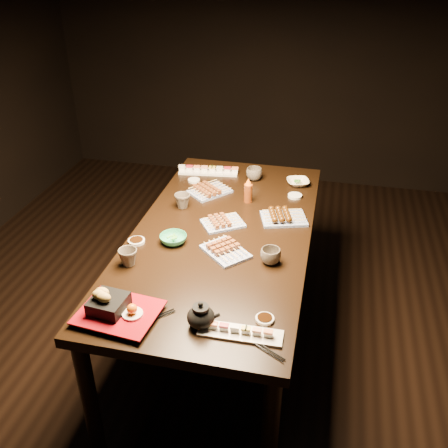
{
  "coord_description": "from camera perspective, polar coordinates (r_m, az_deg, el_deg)",
  "views": [
    {
      "loc": [
        0.56,
        -1.98,
        2.09
      ],
      "look_at": [
        0.07,
        0.2,
        0.77
      ],
      "focal_mm": 40.0,
      "sensor_mm": 36.0,
      "label": 1
    }
  ],
  "objects": [
    {
      "name": "teacup_far_right",
      "position": [
        3.11,
        3.46,
        5.72
      ],
      "size": [
        0.11,
        0.11,
        0.08
      ],
      "primitive_type": "imported",
      "rotation": [
        0.0,
        0.0,
        0.09
      ],
      "color": "#52493E",
      "rests_on": "dining_table"
    },
    {
      "name": "tsukune_plate",
      "position": [
        2.68,
        6.86,
        1.02
      ],
      "size": [
        0.28,
        0.23,
        0.06
      ],
      "primitive_type": null,
      "rotation": [
        0.0,
        0.0,
        0.3
      ],
      "color": "#828EB6",
      "rests_on": "dining_table"
    },
    {
      "name": "yakitori_plate_center",
      "position": [
        2.62,
        -0.12,
        0.45
      ],
      "size": [
        0.26,
        0.24,
        0.05
      ],
      "primitive_type": null,
      "rotation": [
        0.0,
        0.0,
        0.59
      ],
      "color": "#828EB6",
      "rests_on": "dining_table"
    },
    {
      "name": "chopsticks_se",
      "position": [
        1.92,
        4.04,
        -13.67
      ],
      "size": [
        0.21,
        0.13,
        0.01
      ],
      "primitive_type": null,
      "rotation": [
        0.0,
        0.0,
        -0.52
      ],
      "color": "black",
      "rests_on": "dining_table"
    },
    {
      "name": "sauce_dish_se",
      "position": [
        2.03,
        4.67,
        -10.76
      ],
      "size": [
        0.1,
        0.1,
        0.01
      ],
      "primitive_type": "cylinder",
      "rotation": [
        0.0,
        0.0,
        0.4
      ],
      "color": "white",
      "rests_on": "dining_table"
    },
    {
      "name": "teacup_far_left",
      "position": [
        2.79,
        -4.77,
        2.64
      ],
      "size": [
        0.1,
        0.1,
        0.08
      ],
      "primitive_type": "imported",
      "rotation": [
        0.0,
        0.0,
        -0.13
      ],
      "color": "#52493E",
      "rests_on": "dining_table"
    },
    {
      "name": "edamame_bowl_green",
      "position": [
        2.49,
        -5.81,
        -1.72
      ],
      "size": [
        0.16,
        0.16,
        0.04
      ],
      "primitive_type": "imported",
      "rotation": [
        0.0,
        0.0,
        0.21
      ],
      "color": "#34A06B",
      "rests_on": "dining_table"
    },
    {
      "name": "sauce_dish_nw",
      "position": [
        3.11,
        -3.46,
        5.01
      ],
      "size": [
        0.09,
        0.09,
        0.01
      ],
      "primitive_type": "cylinder",
      "rotation": [
        0.0,
        0.0,
        0.17
      ],
      "color": "white",
      "rests_on": "dining_table"
    },
    {
      "name": "dining_table",
      "position": [
        2.78,
        -0.23,
        -7.54
      ],
      "size": [
        0.9,
        1.8,
        0.75
      ],
      "primitive_type": "cube",
      "rotation": [
        0.0,
        0.0,
        0.0
      ],
      "color": "black",
      "rests_on": "ground"
    },
    {
      "name": "teapot",
      "position": [
        1.97,
        -2.67,
        -10.29
      ],
      "size": [
        0.15,
        0.15,
        0.11
      ],
      "primitive_type": null,
      "rotation": [
        0.0,
        0.0,
        0.14
      ],
      "color": "black",
      "rests_on": "dining_table"
    },
    {
      "name": "teacup_mid_right",
      "position": [
        2.33,
        5.34,
        -3.67
      ],
      "size": [
        0.12,
        0.12,
        0.07
      ],
      "primitive_type": "imported",
      "rotation": [
        0.0,
        0.0,
        -0.36
      ],
      "color": "#52493E",
      "rests_on": "dining_table"
    },
    {
      "name": "ground",
      "position": [
        2.93,
        -2.2,
        -14.96
      ],
      "size": [
        5.0,
        5.0,
        0.0
      ],
      "primitive_type": "plane",
      "color": "black",
      "rests_on": "ground"
    },
    {
      "name": "yakitori_plate_right",
      "position": [
        2.39,
        0.17,
        -2.76
      ],
      "size": [
        0.27,
        0.27,
        0.06
      ],
      "primitive_type": null,
      "rotation": [
        0.0,
        0.0,
        -0.75
      ],
      "color": "#828EB6",
      "rests_on": "dining_table"
    },
    {
      "name": "sushi_platter_far",
      "position": [
        3.21,
        -1.8,
        6.26
      ],
      "size": [
        0.38,
        0.15,
        0.05
      ],
      "primitive_type": null,
      "rotation": [
        0.0,
        0.0,
        3.27
      ],
      "color": "white",
      "rests_on": "dining_table"
    },
    {
      "name": "tempura_tray",
      "position": [
        2.05,
        -12.05,
        -9.06
      ],
      "size": [
        0.34,
        0.28,
        0.12
      ],
      "primitive_type": null,
      "rotation": [
        0.0,
        0.0,
        -0.1
      ],
      "color": "black",
      "rests_on": "dining_table"
    },
    {
      "name": "chopsticks_near",
      "position": [
        2.04,
        -8.66,
        -10.84
      ],
      "size": [
        0.18,
        0.18,
        0.01
      ],
      "primitive_type": null,
      "rotation": [
        0.0,
        0.0,
        0.79
      ],
      "color": "black",
      "rests_on": "dining_table"
    },
    {
      "name": "sauce_dish_east",
      "position": [
        2.94,
        8.11,
        3.2
      ],
      "size": [
        0.11,
        0.11,
        0.01
      ],
      "primitive_type": "cylinder",
      "rotation": [
        0.0,
        0.0,
        0.4
      ],
      "color": "white",
      "rests_on": "dining_table"
    },
    {
      "name": "condiment_bottle",
      "position": [
        2.83,
        2.78,
        3.88
      ],
      "size": [
        0.06,
        0.06,
        0.15
      ],
      "primitive_type": "cylinder",
      "rotation": [
        0.0,
        0.0,
        -0.4
      ],
      "color": "#6B2D0E",
      "rests_on": "dining_table"
    },
    {
      "name": "sushi_platter_near",
      "position": [
        1.95,
        1.89,
        -12.06
      ],
      "size": [
        0.33,
        0.1,
        0.04
      ],
      "primitive_type": null,
      "rotation": [
        0.0,
        0.0,
        0.02
      ],
      "color": "white",
      "rests_on": "dining_table"
    },
    {
      "name": "yakitori_plate_left",
      "position": [
        2.95,
        -1.66,
        4.1
      ],
      "size": [
        0.27,
        0.28,
        0.06
      ],
      "primitive_type": null,
      "rotation": [
        0.0,
        0.0,
        0.87
      ],
      "color": "#828EB6",
      "rests_on": "dining_table"
    },
    {
      "name": "sauce_dish_west",
      "position": [
        2.52,
        -9.97,
        -1.94
      ],
      "size": [
        0.1,
        0.1,
        0.01
      ],
      "primitive_type": "cylinder",
      "rotation": [
        0.0,
        0.0,
        -0.25
      ],
      "color": "white",
      "rests_on": "dining_table"
    },
    {
      "name": "edamame_bowl_cream",
      "position": [
        3.09,
        8.44,
        4.74
      ],
      "size": [
        0.17,
        0.17,
        0.03
      ],
      "primitive_type": "imported",
      "rotation": [
        0.0,
        0.0,
        0.29
      ],
      "color": "#F9EBCB",
      "rests_on": "dining_table"
    },
    {
      "name": "teacup_near_left",
      "position": [
        2.34,
        -10.89,
        -3.75
      ],
      "size": [
        0.11,
        0.11,
        0.08
      ],
      "primitive_type": "imported",
      "rotation": [
        0.0,
        0.0,
        -0.29
      ],
      "color": "#52493E",
      "rests_on": "dining_table"
    }
  ]
}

